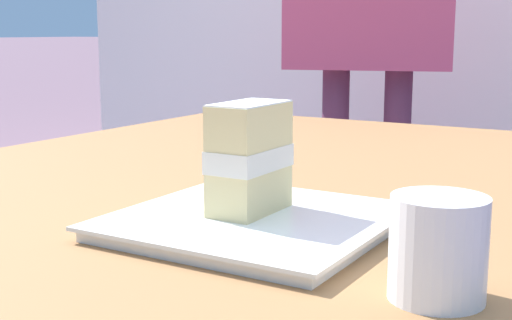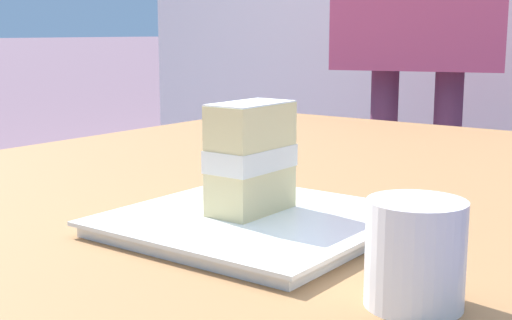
{
  "view_description": "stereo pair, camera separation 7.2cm",
  "coord_description": "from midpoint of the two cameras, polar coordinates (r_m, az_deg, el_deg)",
  "views": [
    {
      "loc": [
        0.8,
        0.54,
        0.96
      ],
      "look_at": [
        0.19,
        0.17,
        0.83
      ],
      "focal_mm": 49.92,
      "sensor_mm": 36.0,
      "label": 1
    },
    {
      "loc": [
        0.76,
        0.6,
        0.96
      ],
      "look_at": [
        0.19,
        0.17,
        0.83
      ],
      "focal_mm": 49.92,
      "sensor_mm": 36.0,
      "label": 2
    }
  ],
  "objects": [
    {
      "name": "patio_table",
      "position": [
        1.01,
        0.6,
        -7.01
      ],
      "size": [
        1.42,
        0.96,
        0.76
      ],
      "color": "olive",
      "rests_on": "ground"
    },
    {
      "name": "dessert_plate",
      "position": [
        0.73,
        2.82,
        -5.02
      ],
      "size": [
        0.27,
        0.27,
        0.02
      ],
      "color": "white",
      "rests_on": "patio_table"
    },
    {
      "name": "cake_slice",
      "position": [
        0.73,
        2.37,
        0.17
      ],
      "size": [
        0.09,
        0.06,
        0.11
      ],
      "color": "#EAD18C",
      "rests_on": "dessert_plate"
    },
    {
      "name": "dessert_fork",
      "position": [
        0.9,
        3.8,
        -2.36
      ],
      "size": [
        0.12,
        0.14,
        0.01
      ],
      "color": "silver",
      "rests_on": "patio_table"
    },
    {
      "name": "coffee_cup",
      "position": [
        0.55,
        16.37,
        -7.14
      ],
      "size": [
        0.07,
        0.07,
        0.08
      ],
      "color": "white",
      "rests_on": "patio_table"
    }
  ]
}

